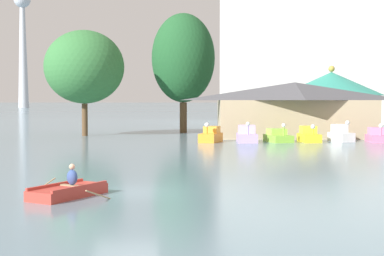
{
  "coord_description": "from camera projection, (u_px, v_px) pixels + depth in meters",
  "views": [
    {
      "loc": [
        2.57,
        -22.15,
        3.55
      ],
      "look_at": [
        2.43,
        19.22,
        1.57
      ],
      "focal_mm": 53.9,
      "sensor_mm": 36.0,
      "label": 1
    }
  ],
  "objects": [
    {
      "name": "shoreline_tree_tall_left",
      "position": [
        86.0,
        67.0,
        57.65
      ],
      "size": [
        7.97,
        7.97,
        10.58
      ],
      "color": "brown",
      "rests_on": "ground"
    },
    {
      "name": "pedal_boat_orange",
      "position": [
        213.0,
        136.0,
        49.06
      ],
      "size": [
        2.21,
        3.08,
        1.71
      ],
      "rotation": [
        0.0,
        0.0,
        -1.89
      ],
      "color": "orange",
      "rests_on": "ground"
    },
    {
      "name": "pedal_boat_lavender",
      "position": [
        249.0,
        135.0,
        48.89
      ],
      "size": [
        1.69,
        2.99,
        1.79
      ],
      "rotation": [
        0.0,
        0.0,
        -1.59
      ],
      "color": "#B299D8",
      "rests_on": "ground"
    },
    {
      "name": "pedal_boat_yellow",
      "position": [
        311.0,
        136.0,
        49.06
      ],
      "size": [
        1.71,
        2.64,
        1.56
      ],
      "rotation": [
        0.0,
        0.0,
        -1.47
      ],
      "color": "yellow",
      "rests_on": "ground"
    },
    {
      "name": "background_building_block",
      "position": [
        305.0,
        47.0,
        93.34
      ],
      "size": [
        26.64,
        20.27,
        24.43
      ],
      "color": "silver",
      "rests_on": "ground"
    },
    {
      "name": "pedal_boat_lime",
      "position": [
        280.0,
        137.0,
        49.36
      ],
      "size": [
        2.31,
        3.3,
        1.65
      ],
      "rotation": [
        0.0,
        0.0,
        -1.34
      ],
      "color": "#8CCC3F",
      "rests_on": "ground"
    },
    {
      "name": "rowboat_with_rower",
      "position": [
        70.0,
        191.0,
        21.21
      ],
      "size": [
        3.7,
        3.35,
        1.42
      ],
      "rotation": [
        0.0,
        0.0,
        4.2
      ],
      "color": "#B7382D",
      "rests_on": "ground"
    },
    {
      "name": "pedal_boat_white",
      "position": [
        343.0,
        134.0,
        49.89
      ],
      "size": [
        2.01,
        2.55,
        1.85
      ],
      "rotation": [
        0.0,
        0.0,
        -1.23
      ],
      "color": "white",
      "rests_on": "ground"
    },
    {
      "name": "ground_plane",
      "position": [
        128.0,
        192.0,
        22.31
      ],
      "size": [
        2000.0,
        2000.0,
        0.0
      ],
      "primitive_type": "plane",
      "color": "slate"
    },
    {
      "name": "boathouse",
      "position": [
        297.0,
        108.0,
        55.29
      ],
      "size": [
        15.66,
        7.76,
        5.3
      ],
      "color": "tan",
      "rests_on": "ground"
    },
    {
      "name": "shoreline_tree_mid",
      "position": [
        185.0,
        58.0,
        62.97
      ],
      "size": [
        6.92,
        6.92,
        13.07
      ],
      "color": "brown",
      "rests_on": "ground"
    },
    {
      "name": "green_roof_pavilion",
      "position": [
        333.0,
        99.0,
        63.77
      ],
      "size": [
        11.41,
        11.41,
        7.4
      ],
      "color": "brown",
      "rests_on": "ground"
    },
    {
      "name": "distant_broadcast_tower",
      "position": [
        24.0,
        8.0,
        277.72
      ],
      "size": [
        8.0,
        8.0,
        127.14
      ],
      "color": "#B7BCC6",
      "rests_on": "ground"
    },
    {
      "name": "pedal_boat_pink",
      "position": [
        379.0,
        136.0,
        49.12
      ],
      "size": [
        1.68,
        2.68,
        1.63
      ],
      "rotation": [
        0.0,
        0.0,
        -1.63
      ],
      "color": "pink",
      "rests_on": "ground"
    }
  ]
}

